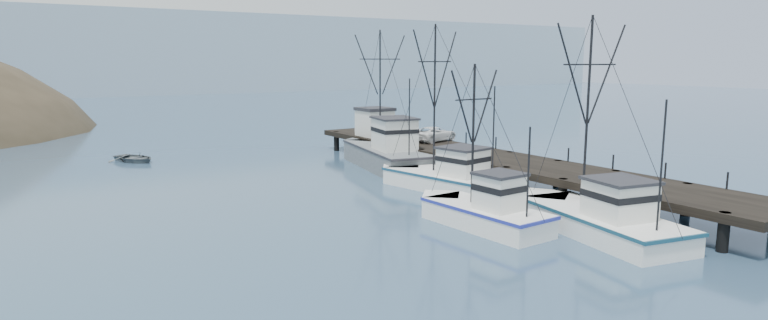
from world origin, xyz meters
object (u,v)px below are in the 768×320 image
at_px(work_vessel, 386,153).
at_px(pickup_truck, 434,134).
at_px(trawler_near, 595,218).
at_px(trawler_far, 445,178).
at_px(pier_shed, 375,122).
at_px(motorboat, 135,162).
at_px(trawler_mid, 482,212).
at_px(pier, 486,158).

xyz_separation_m(work_vessel, pickup_truck, (5.04, -0.36, 1.44)).
xyz_separation_m(trawler_near, trawler_far, (0.12, 13.31, 0.00)).
relative_size(pier_shed, pickup_truck, 0.67).
distance_m(work_vessel, motorboat, 23.69).
distance_m(trawler_far, motorboat, 30.30).
xyz_separation_m(trawler_far, pier_shed, (3.85, 15.92, 2.60)).
relative_size(trawler_near, pickup_truck, 2.51).
bearing_deg(trawler_near, trawler_mid, 135.34).
height_order(pier, motorboat, pier).
distance_m(trawler_near, trawler_mid, 6.13).
height_order(trawler_near, trawler_far, trawler_far).
relative_size(trawler_near, trawler_far, 0.99).
height_order(trawler_near, pier_shed, trawler_near).
bearing_deg(pier, work_vessel, 112.18).
height_order(pier, trawler_far, trawler_far).
bearing_deg(work_vessel, pickup_truck, -4.11).
bearing_deg(pier, pier_shed, 94.33).
relative_size(pier, motorboat, 9.25).
bearing_deg(trawler_far, pickup_truck, 56.56).
xyz_separation_m(pier, trawler_near, (-5.09, -14.44, -0.87)).
relative_size(trawler_mid, pier_shed, 2.96).
distance_m(trawler_mid, trawler_far, 10.05).
bearing_deg(pickup_truck, trawler_mid, 135.57).
distance_m(pier, work_vessel, 9.61).
height_order(trawler_far, work_vessel, work_vessel).
bearing_deg(work_vessel, pier, -67.82).
height_order(trawler_near, work_vessel, work_vessel).
height_order(pier, pickup_truck, pickup_truck).
xyz_separation_m(trawler_mid, motorboat, (-12.31, 34.21, -0.82)).
height_order(trawler_far, pier_shed, trawler_far).
height_order(trawler_near, trawler_mid, trawler_near).
xyz_separation_m(trawler_mid, work_vessel, (5.83, 19.03, 0.41)).
bearing_deg(motorboat, trawler_near, -91.48).
bearing_deg(work_vessel, pier_shed, 66.96).
distance_m(trawler_mid, pier_shed, 26.40).
bearing_deg(pier_shed, work_vessel, -113.04).
relative_size(trawler_mid, pickup_truck, 1.97).
xyz_separation_m(pier, trawler_mid, (-9.45, -10.13, -0.87)).
xyz_separation_m(trawler_mid, pier_shed, (8.33, 24.92, 2.60)).
distance_m(trawler_near, motorboat, 41.98).
xyz_separation_m(pier, pier_shed, (-1.12, 14.78, 1.73)).
relative_size(trawler_near, pier_shed, 3.77).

